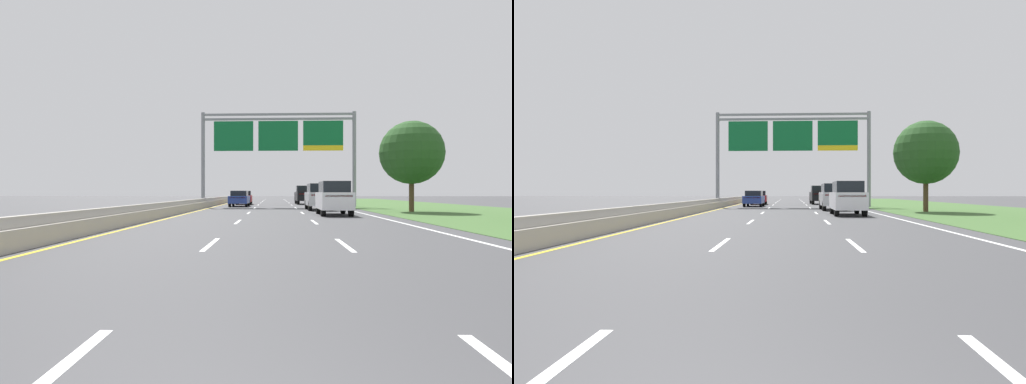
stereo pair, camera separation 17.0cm
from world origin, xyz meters
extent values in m
plane|color=#3D3D3F|center=(0.00, 35.00, 0.00)|extent=(220.00, 220.00, 0.00)
cube|color=white|center=(-1.85, 10.50, 0.00)|extent=(0.14, 3.00, 0.01)
cube|color=white|center=(-1.85, 19.50, 0.00)|extent=(0.14, 3.00, 0.01)
cube|color=white|center=(-1.85, 28.50, 0.00)|extent=(0.14, 3.00, 0.01)
cube|color=white|center=(-1.85, 37.50, 0.00)|extent=(0.14, 3.00, 0.01)
cube|color=white|center=(-1.85, 46.50, 0.00)|extent=(0.14, 3.00, 0.01)
cube|color=white|center=(-1.85, 55.50, 0.00)|extent=(0.14, 3.00, 0.01)
cube|color=white|center=(-1.85, 64.50, 0.00)|extent=(0.14, 3.00, 0.01)
cube|color=white|center=(-1.85, 73.50, 0.00)|extent=(0.14, 3.00, 0.01)
cube|color=white|center=(-1.85, 82.50, 0.00)|extent=(0.14, 3.00, 0.01)
cube|color=white|center=(1.85, 10.50, 0.00)|extent=(0.14, 3.00, 0.01)
cube|color=white|center=(1.85, 19.50, 0.00)|extent=(0.14, 3.00, 0.01)
cube|color=white|center=(1.85, 28.50, 0.00)|extent=(0.14, 3.00, 0.01)
cube|color=white|center=(1.85, 37.50, 0.00)|extent=(0.14, 3.00, 0.01)
cube|color=white|center=(1.85, 46.50, 0.00)|extent=(0.14, 3.00, 0.01)
cube|color=white|center=(1.85, 55.50, 0.00)|extent=(0.14, 3.00, 0.01)
cube|color=white|center=(1.85, 64.50, 0.00)|extent=(0.14, 3.00, 0.01)
cube|color=white|center=(1.85, 73.50, 0.00)|extent=(0.14, 3.00, 0.01)
cube|color=white|center=(1.85, 82.50, 0.00)|extent=(0.14, 3.00, 0.01)
cube|color=white|center=(5.90, 35.00, 0.00)|extent=(0.16, 106.00, 0.01)
cube|color=gold|center=(-5.90, 35.00, 0.00)|extent=(0.16, 106.00, 0.01)
cube|color=#3D602D|center=(13.95, 35.00, 0.01)|extent=(14.00, 110.00, 0.02)
cube|color=#A8A399|center=(-6.60, 35.00, 0.28)|extent=(0.60, 110.00, 0.55)
cube|color=#A8A399|center=(-6.60, 35.00, 0.70)|extent=(0.25, 110.00, 0.30)
cylinder|color=gray|center=(-7.05, 40.66, 4.61)|extent=(0.36, 0.36, 9.23)
cylinder|color=gray|center=(7.65, 40.66, 4.61)|extent=(0.36, 0.36, 9.23)
cube|color=gray|center=(0.30, 40.66, 9.00)|extent=(14.70, 0.24, 0.20)
cube|color=gray|center=(0.30, 40.66, 8.55)|extent=(14.70, 0.24, 0.20)
cube|color=#0C602D|center=(-4.03, 40.48, 6.88)|extent=(3.83, 0.12, 2.89)
cube|color=#0C602D|center=(0.30, 40.48, 6.88)|extent=(3.83, 0.12, 2.89)
cube|color=#0C602D|center=(4.63, 40.48, 7.13)|extent=(3.83, 0.12, 2.39)
cube|color=yellow|center=(4.63, 40.48, 5.69)|extent=(3.83, 0.12, 0.50)
cube|color=black|center=(3.48, 50.17, 0.92)|extent=(2.09, 5.43, 1.00)
cube|color=black|center=(3.47, 51.02, 1.81)|extent=(1.75, 1.93, 0.78)
cube|color=#B21414|center=(3.53, 47.51, 1.22)|extent=(1.68, 0.11, 0.12)
cube|color=black|center=(3.51, 48.45, 1.52)|extent=(2.03, 1.98, 0.20)
cylinder|color=black|center=(2.60, 52.00, 0.42)|extent=(0.31, 0.85, 0.84)
cylinder|color=black|center=(4.30, 52.02, 0.42)|extent=(0.31, 0.85, 0.84)
cylinder|color=black|center=(2.67, 48.32, 0.42)|extent=(0.31, 0.85, 0.84)
cylinder|color=black|center=(4.37, 48.35, 0.42)|extent=(0.31, 0.85, 0.84)
cube|color=navy|center=(-3.54, 41.59, 0.69)|extent=(1.91, 4.44, 0.72)
cube|color=black|center=(-3.54, 41.54, 1.31)|extent=(1.61, 2.33, 0.52)
cube|color=#B21414|center=(-3.58, 39.43, 0.91)|extent=(1.53, 0.11, 0.12)
cylinder|color=black|center=(-4.31, 43.10, 0.33)|extent=(0.23, 0.66, 0.66)
cylinder|color=black|center=(-2.71, 43.07, 0.33)|extent=(0.23, 0.66, 0.66)
cylinder|color=black|center=(-4.37, 40.11, 0.33)|extent=(0.23, 0.66, 0.66)
cylinder|color=black|center=(-2.77, 40.08, 0.33)|extent=(0.23, 0.66, 0.66)
cube|color=silver|center=(3.66, 25.95, 0.91)|extent=(1.94, 4.72, 1.05)
cube|color=black|center=(3.66, 25.80, 1.77)|extent=(1.66, 3.01, 0.68)
cube|color=#B21414|center=(3.64, 23.64, 1.22)|extent=(1.60, 0.09, 0.12)
cylinder|color=black|center=(2.85, 27.56, 0.38)|extent=(0.27, 0.76, 0.76)
cylinder|color=black|center=(4.49, 27.54, 0.38)|extent=(0.27, 0.76, 0.76)
cylinder|color=black|center=(2.82, 24.36, 0.38)|extent=(0.27, 0.76, 0.76)
cylinder|color=black|center=(4.46, 24.35, 0.38)|extent=(0.27, 0.76, 0.76)
cube|color=maroon|center=(-3.57, 48.63, 0.69)|extent=(1.95, 4.45, 0.72)
cube|color=black|center=(-3.57, 48.58, 1.31)|extent=(1.63, 2.35, 0.52)
cube|color=#B21414|center=(-3.51, 46.47, 0.91)|extent=(1.53, 0.12, 0.12)
cylinder|color=black|center=(-4.42, 50.10, 0.33)|extent=(0.24, 0.67, 0.66)
cylinder|color=black|center=(-2.82, 50.15, 0.33)|extent=(0.24, 0.67, 0.66)
cylinder|color=black|center=(-4.33, 47.11, 0.33)|extent=(0.24, 0.67, 0.66)
cylinder|color=black|center=(-2.73, 47.16, 0.33)|extent=(0.24, 0.67, 0.66)
cube|color=#B2B5BA|center=(3.47, 33.43, 0.91)|extent=(1.93, 4.71, 1.05)
cube|color=black|center=(3.48, 33.28, 1.77)|extent=(1.65, 3.01, 0.68)
cube|color=#B21414|center=(3.49, 31.12, 1.22)|extent=(1.60, 0.09, 0.12)
cylinder|color=black|center=(2.64, 35.02, 0.38)|extent=(0.27, 0.76, 0.76)
cylinder|color=black|center=(4.28, 35.03, 0.38)|extent=(0.27, 0.76, 0.76)
cylinder|color=black|center=(2.67, 31.82, 0.38)|extent=(0.27, 0.76, 0.76)
cylinder|color=black|center=(4.31, 31.83, 0.38)|extent=(0.27, 0.76, 0.76)
cylinder|color=#4C3823|center=(9.91, 30.45, 1.24)|extent=(0.36, 0.36, 2.48)
sphere|color=#234C1E|center=(9.91, 30.45, 4.32)|extent=(4.60, 4.60, 4.60)
camera|label=1|loc=(-0.09, -1.49, 1.46)|focal=30.41mm
camera|label=2|loc=(0.09, -1.48, 1.46)|focal=30.41mm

